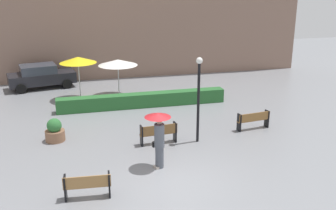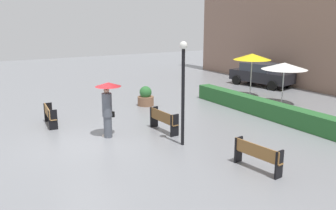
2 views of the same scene
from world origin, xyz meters
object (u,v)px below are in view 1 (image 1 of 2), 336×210
Objects in this scene: bench_mid_center at (159,132)px; lamp_post at (199,91)px; pedestrian_with_umbrella at (159,133)px; planter_pot at (55,131)px; patio_umbrella_white at (118,62)px; parked_car at (41,76)px; bench_far_right at (254,119)px; patio_umbrella_yellow at (78,60)px; bench_near_left at (87,185)px.

bench_mid_center is 0.44× the size of lamp_post.
bench_mid_center is 0.76× the size of pedestrian_with_umbrella.
patio_umbrella_white reaches higher than planter_pot.
pedestrian_with_umbrella reaches higher than parked_car.
pedestrian_with_umbrella is 3.13m from lamp_post.
patio_umbrella_yellow is at bearing 137.80° from bench_far_right.
planter_pot is (-9.17, 0.88, -0.06)m from bench_far_right.
lamp_post reaches higher than parked_car.
planter_pot is at bearing 165.29° from lamp_post.
patio_umbrella_yellow is (-2.58, 9.85, 0.97)m from pedestrian_with_umbrella.
parked_car is at bearing 96.44° from planter_pot.
bench_far_right is 0.38× the size of parked_car.
parked_car is (-2.39, 3.20, -1.57)m from patio_umbrella_yellow.
planter_pot reaches higher than bench_mid_center.
patio_umbrella_yellow reaches higher than parked_car.
bench_far_right is 0.77× the size of pedestrian_with_umbrella.
bench_near_left is 5.37m from planter_pot.
planter_pot is (-1.15, 5.25, -0.05)m from bench_near_left.
bench_far_right is 10.75m from patio_umbrella_yellow.
patio_umbrella_white is 0.53× the size of parked_car.
pedestrian_with_umbrella is at bearing 30.68° from bench_near_left.
planter_pot is 9.50m from parked_car.
planter_pot is 6.60m from lamp_post.
planter_pot is at bearing -120.08° from patio_umbrella_white.
patio_umbrella_yellow reaches higher than patio_umbrella_white.
lamp_post reaches higher than patio_umbrella_white.
lamp_post is (6.12, -1.61, 1.88)m from planter_pot.
patio_umbrella_white is (-2.46, 7.92, -0.22)m from lamp_post.
bench_near_left is at bearing -102.23° from patio_umbrella_white.
parked_car reaches higher than bench_far_right.
patio_umbrella_white is at bearing 77.77° from bench_near_left.
bench_mid_center is at bearing -63.35° from parked_car.
patio_umbrella_white is (2.51, 11.56, 1.60)m from bench_near_left.
bench_mid_center is 1.07× the size of bench_near_left.
bench_mid_center is 0.65× the size of patio_umbrella_yellow.
bench_mid_center is at bearing -18.20° from planter_pot.
bench_far_right is 0.45× the size of lamp_post.
parked_car is (-1.06, 9.43, 0.37)m from planter_pot.
bench_near_left is 0.35× the size of parked_car.
pedestrian_with_umbrella is at bearing -75.32° from patio_umbrella_yellow.
patio_umbrella_white reaches higher than bench_far_right.
bench_far_right is at bearing 28.62° from bench_near_left.
bench_mid_center is 5.00m from bench_near_left.
bench_mid_center is 2.39m from pedestrian_with_umbrella.
bench_mid_center is at bearing -173.21° from bench_far_right.
patio_umbrella_yellow is at bearing -178.13° from patio_umbrella_white.
lamp_post is at bearing -58.56° from patio_umbrella_yellow.
planter_pot is 0.44× the size of patio_umbrella_white.
bench_near_left is at bearing -77.67° from planter_pot.
patio_umbrella_yellow is at bearing 104.68° from pedestrian_with_umbrella.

